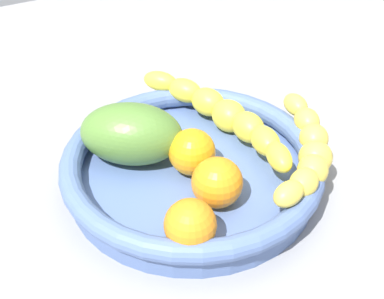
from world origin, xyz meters
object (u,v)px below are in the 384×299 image
object	(u,v)px
orange_mid_left	(217,183)
orange_mid_right	(190,225)
banana_draped_left	(224,115)
banana_draped_right	(308,152)
fruit_bowl	(192,168)
mango_green	(131,134)
orange_front	(194,152)

from	to	relation	value
orange_mid_left	orange_mid_right	bearing A→B (deg)	129.10
banana_draped_left	banana_draped_right	bearing A→B (deg)	-155.96
fruit_bowl	orange_mid_right	size ratio (longest dim) A/B	5.75
orange_mid_left	banana_draped_left	bearing A→B (deg)	-32.53
mango_green	orange_mid_right	bearing A→B (deg)	179.98
fruit_bowl	mango_green	distance (cm)	7.94
banana_draped_right	orange_mid_left	xyz separation A→B (cm)	(-0.21, 11.70, 0.15)
orange_front	orange_mid_left	bearing A→B (deg)	177.43
orange_front	orange_mid_right	distance (cm)	11.33
mango_green	banana_draped_right	bearing A→B (deg)	-122.59
banana_draped_left	orange_front	distance (cm)	8.37
fruit_bowl	orange_mid_right	bearing A→B (deg)	152.71
banana_draped_right	mango_green	distance (cm)	19.95
orange_front	orange_mid_left	size ratio (longest dim) A/B	0.97
orange_mid_left	orange_mid_right	size ratio (longest dim) A/B	1.05
orange_mid_left	orange_mid_right	distance (cm)	6.57
banana_draped_right	orange_front	xyz separation A→B (cm)	(5.63, 11.44, 0.08)
orange_mid_left	mango_green	distance (cm)	12.10
orange_mid_right	mango_green	size ratio (longest dim) A/B	0.44
banana_draped_right	orange_mid_right	distance (cm)	17.35
orange_mid_left	orange_mid_right	world-z (taller)	orange_mid_left
banana_draped_left	orange_front	bearing A→B (deg)	127.06
orange_mid_right	mango_green	distance (cm)	15.12
banana_draped_right	orange_mid_right	world-z (taller)	orange_mid_right
banana_draped_left	mango_green	xyz separation A→B (cm)	(0.06, 12.03, 1.01)
orange_front	orange_mid_left	world-z (taller)	orange_mid_left
banana_draped_right	orange_mid_right	xyz separation A→B (cm)	(-4.35, 16.80, 0.02)
orange_mid_left	fruit_bowl	bearing A→B (deg)	-0.66
banana_draped_right	orange_mid_left	distance (cm)	11.70
orange_mid_right	mango_green	xyz separation A→B (cm)	(15.09, -0.00, 0.93)
fruit_bowl	orange_front	size ratio (longest dim) A/B	5.61
orange_front	orange_mid_left	xyz separation A→B (cm)	(-5.84, 0.26, 0.07)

